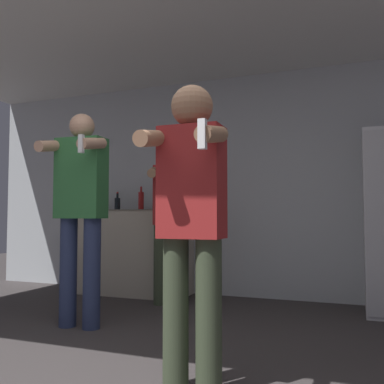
{
  "coord_description": "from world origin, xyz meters",
  "views": [
    {
      "loc": [
        1.2,
        -1.53,
        0.91
      ],
      "look_at": [
        0.38,
        0.6,
        1.05
      ],
      "focal_mm": 40.0,
      "sensor_mm": 36.0,
      "label": 1
    }
  ],
  "objects_px": {
    "bottle_clear_vodka": "(103,201)",
    "bottle_short_whiskey": "(163,197)",
    "bottle_tall_gin": "(141,200)",
    "person_woman_foreground": "(192,215)",
    "person_spectator_back": "(170,217)",
    "person_man_side": "(80,204)",
    "bottle_red_label": "(117,203)"
  },
  "relations": [
    {
      "from": "bottle_clear_vodka",
      "to": "person_man_side",
      "type": "relative_size",
      "value": 0.17
    },
    {
      "from": "bottle_clear_vodka",
      "to": "person_spectator_back",
      "type": "bearing_deg",
      "value": -18.85
    },
    {
      "from": "bottle_clear_vodka",
      "to": "person_spectator_back",
      "type": "xyz_separation_m",
      "value": [
        1.06,
        -0.36,
        -0.19
      ]
    },
    {
      "from": "bottle_red_label",
      "to": "bottle_clear_vodka",
      "type": "xyz_separation_m",
      "value": [
        -0.2,
        0.0,
        0.03
      ]
    },
    {
      "from": "bottle_red_label",
      "to": "bottle_tall_gin",
      "type": "relative_size",
      "value": 0.79
    },
    {
      "from": "bottle_clear_vodka",
      "to": "bottle_tall_gin",
      "type": "xyz_separation_m",
      "value": [
        0.52,
        -0.0,
        0.0
      ]
    },
    {
      "from": "bottle_red_label",
      "to": "bottle_tall_gin",
      "type": "xyz_separation_m",
      "value": [
        0.32,
        0.0,
        0.03
      ]
    },
    {
      "from": "bottle_short_whiskey",
      "to": "person_spectator_back",
      "type": "bearing_deg",
      "value": -54.4
    },
    {
      "from": "person_woman_foreground",
      "to": "person_spectator_back",
      "type": "height_order",
      "value": "person_spectator_back"
    },
    {
      "from": "bottle_clear_vodka",
      "to": "bottle_tall_gin",
      "type": "height_order",
      "value": "bottle_clear_vodka"
    },
    {
      "from": "bottle_short_whiskey",
      "to": "bottle_clear_vodka",
      "type": "distance_m",
      "value": 0.8
    },
    {
      "from": "bottle_red_label",
      "to": "person_spectator_back",
      "type": "xyz_separation_m",
      "value": [
        0.86,
        -0.36,
        -0.16
      ]
    },
    {
      "from": "bottle_short_whiskey",
      "to": "person_woman_foreground",
      "type": "xyz_separation_m",
      "value": [
        1.26,
        -2.34,
        -0.22
      ]
    },
    {
      "from": "bottle_tall_gin",
      "to": "person_woman_foreground",
      "type": "distance_m",
      "value": 2.81
    },
    {
      "from": "person_woman_foreground",
      "to": "bottle_red_label",
      "type": "bearing_deg",
      "value": 128.55
    },
    {
      "from": "bottle_red_label",
      "to": "person_man_side",
      "type": "bearing_deg",
      "value": -70.12
    },
    {
      "from": "bottle_clear_vodka",
      "to": "bottle_short_whiskey",
      "type": "bearing_deg",
      "value": -0.0
    },
    {
      "from": "person_woman_foreground",
      "to": "person_man_side",
      "type": "height_order",
      "value": "person_man_side"
    },
    {
      "from": "bottle_clear_vodka",
      "to": "person_spectator_back",
      "type": "relative_size",
      "value": 0.18
    },
    {
      "from": "bottle_red_label",
      "to": "person_man_side",
      "type": "distance_m",
      "value": 1.57
    },
    {
      "from": "bottle_red_label",
      "to": "person_woman_foreground",
      "type": "distance_m",
      "value": 2.99
    },
    {
      "from": "bottle_short_whiskey",
      "to": "person_woman_foreground",
      "type": "height_order",
      "value": "person_woman_foreground"
    },
    {
      "from": "bottle_clear_vodka",
      "to": "person_woman_foreground",
      "type": "bearing_deg",
      "value": -48.5
    },
    {
      "from": "bottle_clear_vodka",
      "to": "bottle_tall_gin",
      "type": "bearing_deg",
      "value": -0.0
    },
    {
      "from": "person_woman_foreground",
      "to": "bottle_clear_vodka",
      "type": "bearing_deg",
      "value": 131.5
    },
    {
      "from": "bottle_red_label",
      "to": "bottle_short_whiskey",
      "type": "distance_m",
      "value": 0.6
    },
    {
      "from": "person_woman_foreground",
      "to": "person_man_side",
      "type": "bearing_deg",
      "value": 147.01
    },
    {
      "from": "person_spectator_back",
      "to": "bottle_clear_vodka",
      "type": "bearing_deg",
      "value": 161.15
    },
    {
      "from": "bottle_short_whiskey",
      "to": "bottle_clear_vodka",
      "type": "relative_size",
      "value": 1.25
    },
    {
      "from": "bottle_tall_gin",
      "to": "person_woman_foreground",
      "type": "bearing_deg",
      "value": -56.57
    },
    {
      "from": "bottle_short_whiskey",
      "to": "bottle_tall_gin",
      "type": "relative_size",
      "value": 1.35
    },
    {
      "from": "bottle_red_label",
      "to": "bottle_tall_gin",
      "type": "height_order",
      "value": "bottle_tall_gin"
    }
  ]
}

